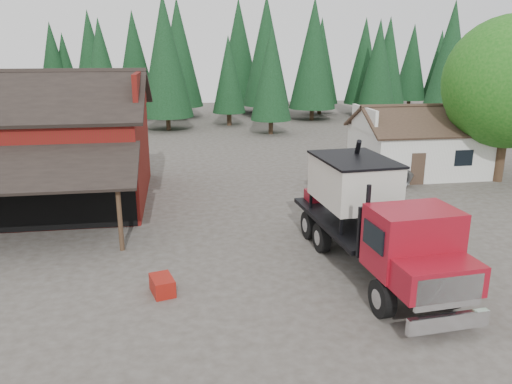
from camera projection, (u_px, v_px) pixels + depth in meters
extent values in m
plane|color=#423C34|center=(261.00, 262.00, 19.90)|extent=(120.00, 120.00, 0.00)
cube|color=maroon|center=(31.00, 157.00, 27.04)|extent=(12.00, 10.00, 5.00)
cube|color=black|center=(8.00, 96.00, 23.69)|extent=(12.80, 5.53, 2.35)
cube|color=black|center=(35.00, 88.00, 28.43)|extent=(12.80, 5.53, 2.35)
cube|color=maroon|center=(140.00, 90.00, 26.96)|extent=(0.25, 7.00, 2.00)
cylinder|color=#382619|center=(120.00, 219.00, 20.66)|extent=(0.20, 0.20, 2.80)
cube|color=black|center=(2.00, 192.00, 22.39)|extent=(11.70, 0.08, 3.90)
cube|color=silver|center=(419.00, 151.00, 33.76)|extent=(8.00, 6.00, 3.00)
cube|color=#38281E|center=(433.00, 121.00, 31.70)|extent=(8.60, 3.42, 1.80)
cube|color=#38281E|center=(411.00, 115.00, 34.55)|extent=(8.60, 3.42, 1.80)
cube|color=silver|center=(364.00, 119.00, 32.53)|extent=(0.20, 4.20, 1.50)
cube|color=silver|center=(477.00, 116.00, 33.73)|extent=(0.20, 4.20, 1.50)
cube|color=#38281E|center=(418.00, 169.00, 30.81)|extent=(0.90, 0.06, 2.00)
cube|color=black|center=(464.00, 158.00, 31.09)|extent=(1.20, 0.06, 1.00)
cylinder|color=#382619|center=(500.00, 157.00, 31.48)|extent=(0.60, 0.60, 3.20)
sphere|color=#165313|center=(511.00, 82.00, 30.20)|extent=(8.00, 8.00, 8.00)
sphere|color=#165313|center=(482.00, 101.00, 31.11)|extent=(4.40, 4.40, 4.40)
cylinder|color=#382619|center=(271.00, 126.00, 49.03)|extent=(0.44, 0.44, 1.60)
cone|color=black|center=(271.00, 73.00, 47.60)|extent=(3.96, 3.96, 9.00)
cylinder|color=#382619|center=(443.00, 128.00, 47.63)|extent=(0.44, 0.44, 1.60)
cone|color=black|center=(450.00, 62.00, 45.92)|extent=(4.84, 4.84, 11.00)
cylinder|color=#382619|center=(168.00, 122.00, 51.33)|extent=(0.44, 0.44, 1.60)
cone|color=black|center=(165.00, 56.00, 49.48)|extent=(5.28, 5.28, 12.00)
cylinder|color=black|center=(382.00, 298.00, 15.73)|extent=(0.49, 1.26, 1.23)
cylinder|color=black|center=(448.00, 290.00, 16.26)|extent=(0.49, 1.26, 1.23)
cylinder|color=black|center=(322.00, 238.00, 20.77)|extent=(0.49, 1.26, 1.23)
cylinder|color=black|center=(374.00, 233.00, 21.29)|extent=(0.49, 1.26, 1.23)
cylinder|color=black|center=(309.00, 225.00, 22.23)|extent=(0.49, 1.26, 1.23)
cylinder|color=black|center=(358.00, 221.00, 22.76)|extent=(0.49, 1.26, 1.23)
cube|color=black|center=(367.00, 241.00, 19.23)|extent=(1.98, 9.72, 0.45)
cube|color=silver|center=(448.00, 322.00, 14.37)|extent=(2.59, 0.40, 0.51)
cube|color=silver|center=(449.00, 292.00, 14.23)|extent=(2.13, 0.28, 1.01)
cube|color=maroon|center=(436.00, 277.00, 14.81)|extent=(2.63, 1.65, 0.95)
cube|color=maroon|center=(412.00, 240.00, 16.00)|extent=(2.83, 2.11, 2.08)
cube|color=black|center=(429.00, 240.00, 15.07)|extent=(2.36, 0.27, 1.01)
cylinder|color=black|center=(367.00, 214.00, 16.52)|extent=(0.17, 0.17, 2.02)
cube|color=black|center=(395.00, 229.00, 17.06)|extent=(2.75, 0.35, 1.80)
cube|color=black|center=(351.00, 220.00, 20.61)|extent=(3.36, 6.71, 0.18)
cube|color=beige|center=(353.00, 181.00, 20.14)|extent=(2.86, 3.89, 1.80)
cone|color=beige|center=(352.00, 208.00, 20.46)|extent=(2.65, 2.65, 0.79)
cube|color=black|center=(355.00, 159.00, 19.89)|extent=(2.98, 4.01, 0.09)
cylinder|color=black|center=(353.00, 174.00, 21.79)|extent=(0.65, 2.48, 3.43)
cube|color=maroon|center=(314.00, 196.00, 22.89)|extent=(0.74, 0.95, 0.51)
cylinder|color=silver|center=(431.00, 265.00, 17.34)|extent=(0.71, 1.17, 0.63)
imported|color=#A7A9AE|center=(364.00, 173.00, 30.33)|extent=(7.13, 4.86, 1.81)
cube|color=maroon|center=(162.00, 285.00, 17.29)|extent=(0.96, 1.24, 0.60)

